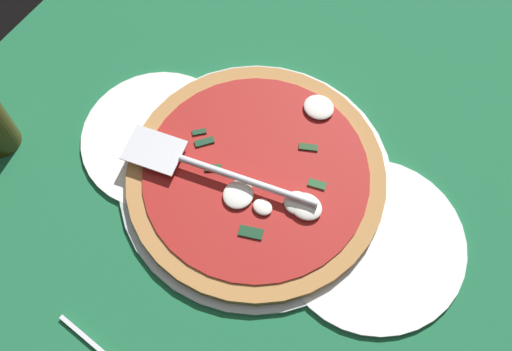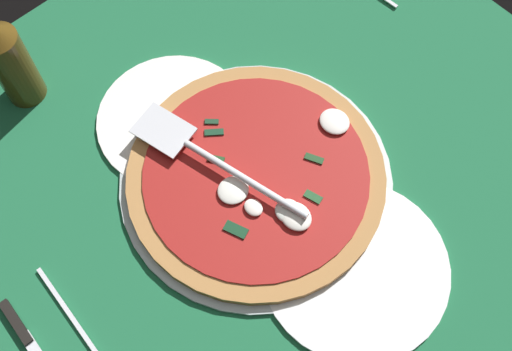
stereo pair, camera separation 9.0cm
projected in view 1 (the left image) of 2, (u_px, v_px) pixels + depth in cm
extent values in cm
cube|color=#1D623B|center=(268.00, 160.00, 93.48)|extent=(95.51, 95.51, 0.80)
cube|color=silver|center=(509.00, 236.00, 87.83)|extent=(8.68, 8.68, 0.10)
cube|color=silver|center=(453.00, 340.00, 81.64)|extent=(8.68, 8.68, 0.10)
cube|color=silver|center=(479.00, 159.00, 93.01)|extent=(8.68, 8.68, 0.10)
cube|color=silver|center=(425.00, 252.00, 86.82)|extent=(8.68, 8.68, 0.10)
cube|color=silver|center=(499.00, 18.00, 104.38)|extent=(8.68, 8.68, 0.10)
cube|color=silver|center=(452.00, 91.00, 98.19)|extent=(8.68, 8.68, 0.10)
cube|color=silver|center=(399.00, 173.00, 92.00)|extent=(8.68, 8.68, 0.10)
cube|color=silver|center=(339.00, 268.00, 85.81)|extent=(8.68, 8.68, 0.10)
cube|color=silver|center=(428.00, 29.00, 103.37)|extent=(8.68, 8.68, 0.10)
cube|color=silver|center=(376.00, 103.00, 97.18)|extent=(8.68, 8.68, 0.10)
cube|color=silver|center=(318.00, 188.00, 90.99)|extent=(8.68, 8.68, 0.10)
cube|color=silver|center=(251.00, 285.00, 84.80)|extent=(8.68, 8.68, 0.10)
cube|color=silver|center=(356.00, 40.00, 102.37)|extent=(8.68, 8.68, 0.10)
cube|color=silver|center=(299.00, 116.00, 96.17)|extent=(8.68, 8.68, 0.10)
cube|color=silver|center=(235.00, 203.00, 89.98)|extent=(8.68, 8.68, 0.10)
cube|color=silver|center=(160.00, 302.00, 83.79)|extent=(8.68, 8.68, 0.10)
cube|color=silver|center=(282.00, 52.00, 101.36)|extent=(8.68, 8.68, 0.10)
cube|color=silver|center=(220.00, 130.00, 95.16)|extent=(8.68, 8.68, 0.10)
cube|color=silver|center=(149.00, 218.00, 88.97)|extent=(8.68, 8.68, 0.10)
cube|color=silver|center=(68.00, 320.00, 82.78)|extent=(8.68, 8.68, 0.10)
cube|color=silver|center=(207.00, 64.00, 100.35)|extent=(8.68, 8.68, 0.10)
cube|color=silver|center=(140.00, 143.00, 94.15)|extent=(8.68, 8.68, 0.10)
cube|color=silver|center=(62.00, 234.00, 87.96)|extent=(8.68, 8.68, 0.10)
cube|color=silver|center=(196.00, 5.00, 105.53)|extent=(8.68, 8.68, 0.10)
cube|color=silver|center=(131.00, 76.00, 99.34)|extent=(8.68, 8.68, 0.10)
cube|color=silver|center=(57.00, 157.00, 93.14)|extent=(8.68, 8.68, 0.10)
cube|color=silver|center=(123.00, 16.00, 104.52)|extent=(8.68, 8.68, 0.10)
cube|color=silver|center=(53.00, 89.00, 98.33)|extent=(8.68, 8.68, 0.10)
cube|color=silver|center=(49.00, 27.00, 103.51)|extent=(8.68, 8.68, 0.10)
cylinder|color=#ABB9BB|center=(256.00, 180.00, 90.96)|extent=(39.48, 39.48, 0.96)
cylinder|color=white|center=(373.00, 243.00, 86.76)|extent=(25.76, 25.76, 1.00)
cylinder|color=white|center=(159.00, 138.00, 93.90)|extent=(23.20, 23.20, 1.00)
cylinder|color=#B27B43|center=(256.00, 176.00, 89.90)|extent=(37.17, 37.17, 1.40)
cylinder|color=maroon|center=(256.00, 174.00, 89.13)|extent=(32.41, 32.41, 0.30)
ellipsoid|color=white|center=(297.00, 203.00, 86.48)|extent=(3.70, 3.54, 1.03)
ellipsoid|color=white|center=(306.00, 207.00, 86.20)|extent=(4.66, 3.96, 1.12)
ellipsoid|color=white|center=(238.00, 194.00, 87.10)|extent=(4.22, 4.51, 0.89)
ellipsoid|color=white|center=(263.00, 207.00, 86.33)|extent=(2.82, 2.35, 0.81)
ellipsoid|color=white|center=(319.00, 107.00, 93.16)|extent=(4.60, 4.22, 0.94)
cube|color=#1D4B25|center=(317.00, 184.00, 88.10)|extent=(2.77, 1.80, 0.30)
cube|color=#11391F|center=(251.00, 232.00, 85.01)|extent=(3.61, 2.61, 0.30)
cube|color=#183822|center=(199.00, 132.00, 91.72)|extent=(2.01, 2.04, 0.30)
cube|color=#133A22|center=(204.00, 142.00, 91.01)|extent=(2.55, 2.83, 0.30)
cube|color=#1B401D|center=(213.00, 168.00, 89.20)|extent=(2.56, 2.23, 0.30)
cube|color=#1A3E1C|center=(308.00, 147.00, 90.64)|extent=(2.91, 2.11, 0.30)
cube|color=silver|center=(154.00, 150.00, 89.17)|extent=(9.22, 7.62, 0.30)
cylinder|color=silver|center=(248.00, 181.00, 86.72)|extent=(20.08, 5.76, 1.00)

